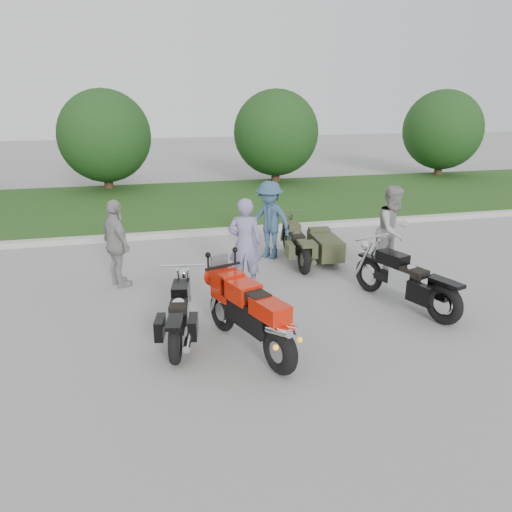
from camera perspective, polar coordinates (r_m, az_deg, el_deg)
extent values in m
plane|color=gray|center=(8.51, 1.50, -7.99)|extent=(80.00, 80.00, 0.00)
cube|color=#B1AFA7|center=(14.02, -5.02, 2.77)|extent=(60.00, 0.30, 0.15)
cube|color=#32551D|center=(18.02, -7.13, 6.08)|extent=(60.00, 8.00, 0.14)
cylinder|color=#3F2B1C|center=(21.13, -16.53, 8.68)|extent=(0.36, 0.36, 1.20)
sphere|color=black|center=(20.95, -16.93, 13.00)|extent=(3.60, 3.60, 3.60)
cylinder|color=#3F2B1C|center=(21.96, 2.25, 9.72)|extent=(0.36, 0.36, 1.20)
sphere|color=black|center=(21.79, 2.30, 13.89)|extent=(3.60, 3.60, 3.60)
cylinder|color=#3F2B1C|center=(25.36, 20.16, 9.76)|extent=(0.36, 0.36, 1.20)
sphere|color=black|center=(25.22, 20.55, 13.35)|extent=(3.60, 3.60, 3.60)
torus|color=black|center=(7.03, 2.78, -10.78)|extent=(0.43, 0.72, 0.69)
torus|color=black|center=(8.25, -3.89, -6.34)|extent=(0.35, 0.68, 0.67)
cube|color=black|center=(7.46, -0.62, -6.67)|extent=(0.63, 1.05, 0.39)
cube|color=red|center=(7.54, -1.68, -3.91)|extent=(0.56, 0.70, 0.29)
cube|color=red|center=(6.98, 1.62, -6.18)|extent=(0.52, 0.69, 0.25)
cube|color=black|center=(7.21, 0.00, -4.57)|extent=(0.40, 0.46, 0.11)
cube|color=red|center=(7.89, -3.26, -3.28)|extent=(0.51, 0.55, 0.45)
cylinder|color=silver|center=(6.78, 2.59, -8.60)|extent=(0.29, 0.53, 0.24)
cylinder|color=silver|center=(6.87, 3.66, -8.27)|extent=(0.29, 0.53, 0.24)
torus|color=black|center=(7.37, -9.21, -9.81)|extent=(0.28, 0.65, 0.63)
torus|color=black|center=(8.76, -8.17, -5.25)|extent=(0.22, 0.61, 0.60)
cube|color=black|center=(8.03, -8.67, -6.79)|extent=(0.42, 1.14, 0.13)
cube|color=silver|center=(8.00, -8.70, -6.30)|extent=(0.35, 0.47, 0.33)
cube|color=black|center=(8.15, -8.60, -3.83)|extent=(0.35, 0.55, 0.21)
cube|color=black|center=(7.80, -8.85, -5.60)|extent=(0.35, 0.51, 0.11)
cube|color=black|center=(7.22, -9.34, -7.45)|extent=(0.30, 0.54, 0.06)
cylinder|color=silver|center=(7.77, -7.61, -8.66)|extent=(0.29, 1.02, 0.09)
torus|color=black|center=(9.01, 20.69, -5.16)|extent=(0.40, 0.75, 0.73)
torus|color=black|center=(10.08, 12.78, -2.11)|extent=(0.34, 0.69, 0.69)
cube|color=black|center=(9.49, 16.55, -3.02)|extent=(0.63, 1.29, 0.15)
cube|color=silver|center=(9.46, 16.60, -2.53)|extent=(0.46, 0.56, 0.37)
cube|color=black|center=(9.56, 15.33, -0.29)|extent=(0.47, 0.65, 0.24)
cube|color=black|center=(9.30, 17.44, -1.70)|extent=(0.45, 0.60, 0.13)
cube|color=black|center=(8.88, 20.96, -2.86)|extent=(0.41, 0.63, 0.06)
cylinder|color=silver|center=(9.46, 18.94, -4.29)|extent=(0.47, 1.15, 0.11)
torus|color=black|center=(10.82, 5.53, -0.39)|extent=(0.22, 0.68, 0.67)
torus|color=black|center=(12.34, 3.59, 1.86)|extent=(0.17, 0.64, 0.63)
cube|color=black|center=(11.55, 4.51, 1.23)|extent=(0.31, 1.20, 0.14)
cube|color=#393E24|center=(11.53, 4.52, 1.61)|extent=(0.33, 0.47, 0.35)
cube|color=#393E24|center=(11.73, 4.20, 3.31)|extent=(0.32, 0.56, 0.22)
cube|color=black|center=(11.34, 4.72, 2.26)|extent=(0.31, 0.51, 0.12)
cube|color=#393E24|center=(10.72, 5.58, 1.42)|extent=(0.26, 0.56, 0.06)
cylinder|color=#393E24|center=(11.32, 5.78, 0.11)|extent=(0.18, 1.09, 0.10)
cube|color=#393E24|center=(11.65, 7.92, 1.15)|extent=(0.64, 1.32, 0.44)
torus|color=black|center=(11.76, 9.05, 0.66)|extent=(0.16, 0.56, 0.55)
imported|color=gray|center=(9.87, -1.27, 1.43)|extent=(0.77, 0.61, 1.84)
imported|color=gray|center=(11.12, 15.41, 2.89)|extent=(1.13, 1.00, 1.92)
imported|color=#334F6C|center=(11.75, 1.55, 4.12)|extent=(1.30, 1.34, 1.84)
imported|color=#969792|center=(10.33, -15.64, 1.35)|extent=(0.83, 1.13, 1.78)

